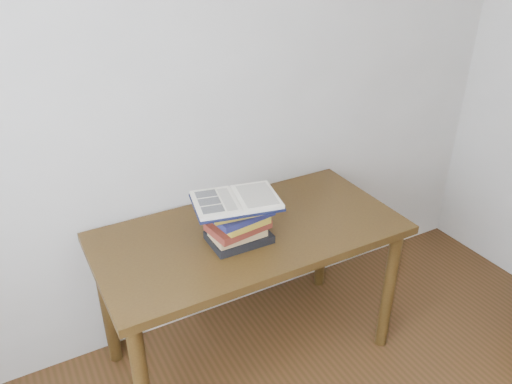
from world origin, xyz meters
TOP-DOWN VIEW (x-y plane):
  - desk at (0.07, 1.38)m, footprint 1.33×0.67m
  - book_stack at (-0.02, 1.32)m, footprint 0.27×0.19m
  - open_book at (-0.02, 1.33)m, footprint 0.38×0.30m

SIDE VIEW (x-z plane):
  - desk at x=0.07m, z-range 0.26..0.97m
  - book_stack at x=-0.02m, z-range 0.71..0.90m
  - open_book at x=-0.02m, z-range 0.90..0.92m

